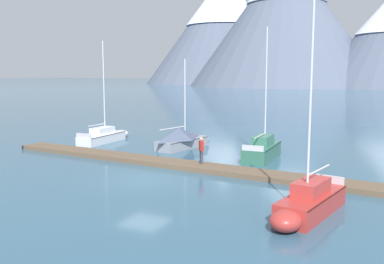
{
  "coord_description": "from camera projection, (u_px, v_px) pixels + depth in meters",
  "views": [
    {
      "loc": [
        13.38,
        -20.25,
        6.03
      ],
      "look_at": [
        0.0,
        6.0,
        2.0
      ],
      "focal_mm": 41.03,
      "sensor_mm": 36.0,
      "label": 1
    }
  ],
  "objects": [
    {
      "name": "sailboat_mid_dock_port",
      "position": [
        264.0,
        148.0,
        31.18
      ],
      "size": [
        1.94,
        6.46,
        9.14
      ],
      "color": "#336B56",
      "rests_on": "ground"
    },
    {
      "name": "sailboat_mid_dock_starboard",
      "position": [
        308.0,
        202.0,
        18.37
      ],
      "size": [
        2.23,
        5.85,
        9.28
      ],
      "color": "#B2332D",
      "rests_on": "ground"
    },
    {
      "name": "sailboat_second_berth",
      "position": [
        182.0,
        138.0,
        34.96
      ],
      "size": [
        2.52,
        6.01,
        7.08
      ],
      "color": "#93939E",
      "rests_on": "ground"
    },
    {
      "name": "mountain_central_massif",
      "position": [
        286.0,
        16.0,
        191.19
      ],
      "size": [
        83.68,
        83.68,
        58.7
      ],
      "color": "slate",
      "rests_on": "ground"
    },
    {
      "name": "dock",
      "position": [
        178.0,
        164.0,
        28.23
      ],
      "size": [
        28.13,
        3.95,
        0.3
      ],
      "color": "brown",
      "rests_on": "ground"
    },
    {
      "name": "person_on_dock",
      "position": [
        201.0,
        149.0,
        27.49
      ],
      "size": [
        0.43,
        0.45,
        1.69
      ],
      "color": "#384256",
      "rests_on": "dock"
    },
    {
      "name": "sailboat_nearest_berth",
      "position": [
        105.0,
        136.0,
        38.32
      ],
      "size": [
        1.83,
        6.45,
        8.68
      ],
      "color": "silver",
      "rests_on": "ground"
    },
    {
      "name": "mountain_west_summit",
      "position": [
        224.0,
        26.0,
        230.41
      ],
      "size": [
        82.31,
        82.31,
        56.82
      ],
      "color": "slate",
      "rests_on": "ground"
    },
    {
      "name": "ground_plane",
      "position": [
        144.0,
        180.0,
        24.72
      ],
      "size": [
        700.0,
        700.0,
        0.0
      ],
      "primitive_type": "plane",
      "color": "#335B75"
    }
  ]
}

